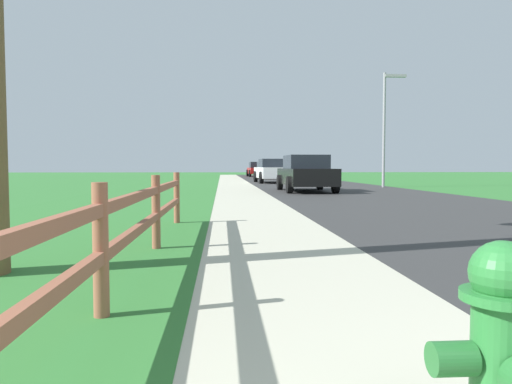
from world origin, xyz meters
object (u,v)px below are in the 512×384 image
Objects in this scene: parked_car_white at (272,171)px; parked_car_beige at (267,170)px; street_lamp at (386,119)px; parked_car_red at (257,169)px; parked_suv_black at (306,173)px; fire_hydrant at (504,345)px.

parked_car_beige is at bearing 86.48° from parked_car_white.
parked_car_white is at bearing 126.04° from street_lamp.
parked_car_white reaches higher than parked_car_red.
parked_car_beige is 0.83× the size of street_lamp.
parked_suv_black is 1.05× the size of parked_car_red.
parked_suv_black reaches higher than parked_car_red.
street_lamp is (4.76, 3.66, 2.70)m from parked_suv_black.
parked_car_white is 10.11m from parked_car_beige.
fire_hydrant is at bearing -94.16° from parked_car_beige.
street_lamp is (4.66, -25.63, 2.72)m from parked_car_red.
parked_suv_black is at bearing 82.19° from fire_hydrant.
fire_hydrant is at bearing -108.38° from street_lamp.
parked_suv_black is at bearing -90.19° from parked_car_red.
parked_car_red is (2.59, 47.46, 0.36)m from fire_hydrant.
fire_hydrant is 0.16× the size of parked_car_beige.
parked_car_red reaches higher than parked_car_beige.
parked_car_beige is 17.81m from street_lamp.
parked_car_white reaches higher than parked_suv_black.
parked_suv_black is (2.49, 18.17, 0.38)m from fire_hydrant.
parked_suv_black is 0.97× the size of parked_car_beige.
fire_hydrant is 18.35m from parked_suv_black.
street_lamp is at bearing 37.54° from parked_suv_black.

